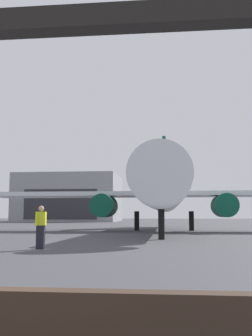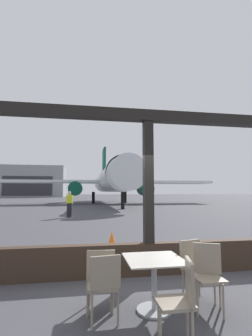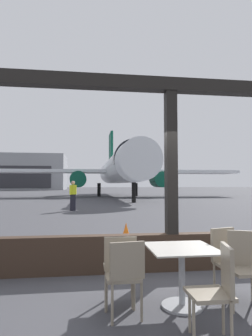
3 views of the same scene
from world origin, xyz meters
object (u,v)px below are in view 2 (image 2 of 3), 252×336
object	(u,v)px
dining_table	(154,279)
airplane	(111,180)
cafe_chair_window_left	(104,282)
traffic_cone	(112,242)
cafe_chair_aisle_right	(194,265)
cafe_chair_side_extra	(182,294)
distant_hangar	(33,182)
cafe_chair_aisle_left	(208,271)
cafe_chair_window_right	(101,273)
ground_crew_worker	(69,204)

from	to	relation	value
dining_table	airplane	world-z (taller)	airplane
cafe_chair_window_left	traffic_cone	size ratio (longest dim) A/B	1.58
cafe_chair_window_left	traffic_cone	distance (m)	4.01
cafe_chair_aisle_right	airplane	size ratio (longest dim) A/B	0.03
dining_table	cafe_chair_side_extra	world-z (taller)	cafe_chair_side_extra
dining_table	cafe_chair_side_extra	distance (m)	0.85
cafe_chair_aisle_right	distant_hangar	world-z (taller)	distant_hangar
dining_table	cafe_chair_aisle_left	world-z (taller)	cafe_chair_aisle_left
dining_table	cafe_chair_window_left	distance (m)	0.80
distant_hangar	cafe_chair_window_right	bearing A→B (deg)	-78.28
airplane	ground_crew_worker	size ratio (longest dim) A/B	17.39
cafe_chair_window_left	airplane	xyz separation A→B (m)	(3.48, 31.87, 2.87)
cafe_chair_window_right	traffic_cone	world-z (taller)	cafe_chair_window_right
dining_table	ground_crew_worker	xyz separation A→B (m)	(-2.01, 13.60, 0.45)
dining_table	cafe_chair_side_extra	bearing A→B (deg)	-84.35
dining_table	cafe_chair_window_right	bearing A→B (deg)	173.52
dining_table	cafe_chair_aisle_right	bearing A→B (deg)	18.58
dining_table	ground_crew_worker	size ratio (longest dim) A/B	0.48
distant_hangar	cafe_chair_side_extra	bearing A→B (deg)	-77.84
dining_table	cafe_chair_aisle_left	distance (m)	0.82
cafe_chair_window_left	ground_crew_worker	size ratio (longest dim) A/B	0.51
dining_table	cafe_chair_window_right	xyz separation A→B (m)	(-0.78, 0.09, 0.09)
cafe_chair_aisle_left	cafe_chair_window_right	bearing A→B (deg)	173.57
cafe_chair_aisle_left	cafe_chair_side_extra	world-z (taller)	cafe_chair_side_extra
cafe_chair_window_left	cafe_chair_window_right	distance (m)	0.34
distant_hangar	ground_crew_worker	bearing A→B (deg)	-77.04
distant_hangar	traffic_cone	bearing A→B (deg)	-77.36
ground_crew_worker	cafe_chair_aisle_left	bearing A→B (deg)	-78.39
airplane	cafe_chair_window_left	bearing A→B (deg)	-96.24
cafe_chair_aisle_left	ground_crew_worker	size ratio (longest dim) A/B	0.54
cafe_chair_aisle_left	distant_hangar	world-z (taller)	distant_hangar
cafe_chair_aisle_right	distant_hangar	bearing A→B (deg)	102.75
cafe_chair_window_left	distant_hangar	distance (m)	85.07
cafe_chair_aisle_left	distant_hangar	bearing A→B (deg)	102.74
cafe_chair_side_extra	airplane	distance (m)	32.69
cafe_chair_window_right	distant_hangar	world-z (taller)	distant_hangar
airplane	cafe_chair_window_right	bearing A→B (deg)	-96.34
airplane	distant_hangar	world-z (taller)	airplane
airplane	traffic_cone	xyz separation A→B (m)	(-2.94, -27.91, -3.14)
cafe_chair_side_extra	distant_hangar	size ratio (longest dim) A/B	0.04
cafe_chair_window_left	cafe_chair_aisle_left	size ratio (longest dim) A/B	0.96
traffic_cone	dining_table	bearing A→B (deg)	-86.76
cafe_chair_side_extra	ground_crew_worker	size ratio (longest dim) A/B	0.54
cafe_chair_aisle_left	airplane	world-z (taller)	airplane
dining_table	cafe_chair_window_right	distance (m)	0.79
cafe_chair_window_left	dining_table	bearing A→B (deg)	18.15
cafe_chair_side_extra	distant_hangar	xyz separation A→B (m)	(-18.06, 83.79, 4.39)
dining_table	traffic_cone	distance (m)	3.73
cafe_chair_window_right	cafe_chair_aisle_left	world-z (taller)	cafe_chair_aisle_left
dining_table	distant_hangar	size ratio (longest dim) A/B	0.04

